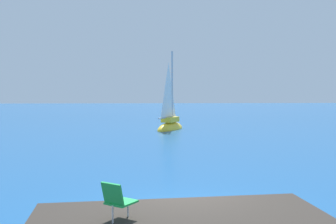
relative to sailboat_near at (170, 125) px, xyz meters
The scene contains 4 objects.
ground_plane 21.71m from the sailboat_near, 92.23° to the right, with size 160.00×160.00×0.00m, color navy.
boulder_seaward 22.13m from the sailboat_near, 91.35° to the right, with size 0.81×0.65×0.45m, color #312724.
sailboat_near is the anchor object (origin of this frame).
beach_chair 24.13m from the sailboat_near, 95.49° to the right, with size 0.74×0.76×0.80m.
Camera 1 is at (-0.84, -10.04, 3.30)m, focal length 42.50 mm.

